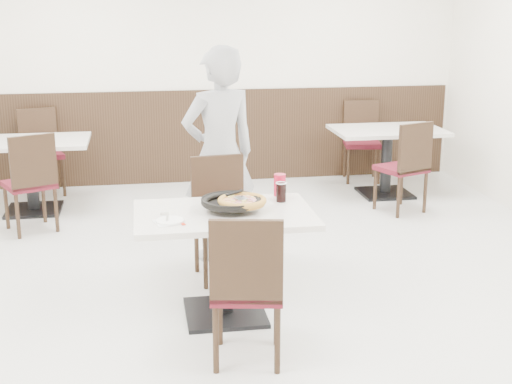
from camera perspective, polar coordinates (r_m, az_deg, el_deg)
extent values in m
plane|color=beige|center=(5.38, 0.06, -8.19)|extent=(7.00, 7.00, 0.00)
cube|color=white|center=(8.44, -3.93, 10.19)|extent=(6.00, 0.04, 2.80)
cube|color=white|center=(1.75, 19.67, -10.63)|extent=(6.00, 0.04, 2.80)
cube|color=black|center=(8.53, -3.81, 4.49)|extent=(5.90, 0.03, 1.10)
cylinder|color=black|center=(4.85, -1.75, -1.19)|extent=(0.12, 0.12, 0.04)
cylinder|color=black|center=(4.81, -2.00, -1.03)|extent=(0.40, 0.40, 0.01)
cylinder|color=#B88634|center=(4.78, -1.11, -0.89)|extent=(0.34, 0.34, 0.02)
cube|color=silver|center=(4.78, -1.21, -0.49)|extent=(0.10, 0.12, 0.00)
cube|color=silver|center=(4.60, -7.05, -2.41)|extent=(0.21, 0.21, 0.00)
cylinder|color=white|center=(4.61, -6.90, -2.29)|extent=(0.21, 0.21, 0.01)
cube|color=silver|center=(4.64, -7.10, -2.04)|extent=(0.02, 0.15, 0.00)
cylinder|color=black|center=(5.02, 2.02, -0.05)|extent=(0.08, 0.08, 0.13)
cylinder|color=#B60E29|center=(5.17, 1.91, 0.57)|extent=(0.10, 0.10, 0.16)
imported|color=#A4A5A9|center=(5.89, -2.95, 3.01)|extent=(0.75, 0.61, 1.78)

